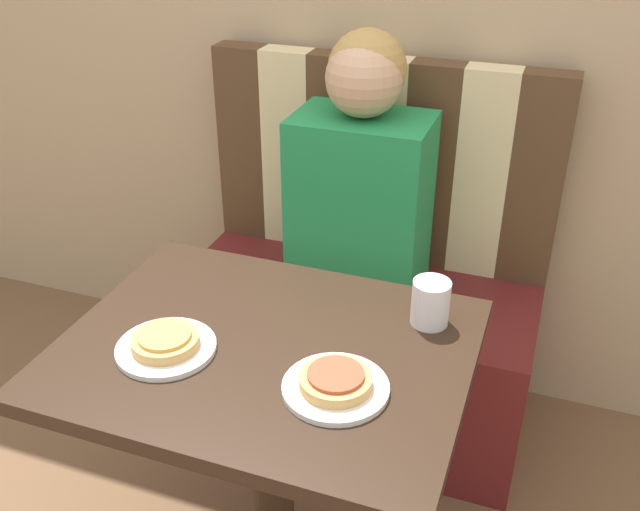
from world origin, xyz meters
TOP-DOWN VIEW (x-y plane):
  - booth_seat at (0.00, 0.66)m, footprint 1.05×0.51m
  - booth_backrest at (-0.00, 0.87)m, footprint 1.05×0.08m
  - dining_table at (0.00, 0.00)m, footprint 0.83×0.65m
  - person at (0.00, 0.66)m, footprint 0.37×0.25m
  - plate_left at (-0.18, -0.08)m, footprint 0.20×0.20m
  - plate_right at (0.18, -0.08)m, footprint 0.20×0.20m
  - pizza_left at (-0.18, -0.08)m, footprint 0.14×0.14m
  - pizza_right at (0.18, -0.08)m, footprint 0.14×0.14m
  - drinking_cup at (0.30, 0.19)m, footprint 0.08×0.08m

SIDE VIEW (x-z plane):
  - booth_seat at x=0.00m, z-range 0.00..0.49m
  - dining_table at x=0.00m, z-range 0.25..0.97m
  - plate_left at x=-0.18m, z-range 0.73..0.74m
  - plate_right at x=0.18m, z-range 0.73..0.74m
  - pizza_left at x=-0.18m, z-range 0.74..0.77m
  - pizza_right at x=0.18m, z-range 0.74..0.77m
  - drinking_cup at x=0.30m, z-range 0.73..0.83m
  - booth_backrest at x=0.00m, z-range 0.49..1.10m
  - person at x=0.00m, z-range 0.47..1.21m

